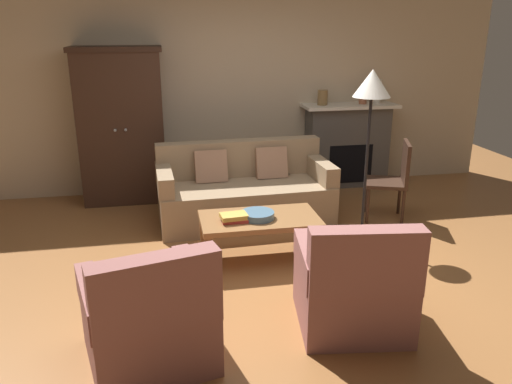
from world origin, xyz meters
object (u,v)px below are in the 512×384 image
mantel_vase_bronze (323,98)px  fireplace (347,145)px  mantel_vase_cream (377,92)px  side_chair_wooden (394,176)px  floor_lamp (371,94)px  couch (244,193)px  armchair_near_left (150,321)px  book_stack (234,218)px  armoire (122,126)px  armchair_near_right (354,288)px  fruit_bowl (258,215)px  mantel_vase_terracotta (363,97)px  coffee_table (260,223)px

mantel_vase_bronze → fireplace: bearing=2.7°
fireplace → mantel_vase_cream: bearing=-2.7°
side_chair_wooden → floor_lamp: (-0.55, -0.48, 0.98)m
floor_lamp → mantel_vase_bronze: bearing=86.2°
couch → armchair_near_left: (-1.03, -2.44, -0.00)m
book_stack → mantel_vase_cream: mantel_vase_cream is taller
book_stack → side_chair_wooden: side_chair_wooden is taller
armoire → floor_lamp: bearing=-35.6°
couch → mantel_vase_cream: size_ratio=6.22×
book_stack → armchair_near_right: armchair_near_right is taller
fruit_bowl → mantel_vase_terracotta: mantel_vase_terracotta is taller
mantel_vase_cream → floor_lamp: (-0.88, -1.81, 0.22)m
mantel_vase_terracotta → armchair_near_right: bearing=-112.4°
armchair_near_right → floor_lamp: (0.69, 1.50, 1.18)m
armchair_near_right → side_chair_wooden: (1.24, 1.97, 0.20)m
couch → floor_lamp: bearing=-35.4°
couch → mantel_vase_bronze: bearing=40.1°
armoire → armchair_near_left: armoire is taller
couch → mantel_vase_bronze: (1.22, 1.03, 0.90)m
fruit_bowl → armoire: bearing=122.6°
couch → fruit_bowl: (-0.05, -1.06, 0.13)m
armoire → couch: size_ratio=0.97×
armoire → side_chair_wooden: armoire is taller
couch → armchair_near_right: bearing=-79.7°
mantel_vase_terracotta → mantel_vase_cream: size_ratio=0.58×
mantel_vase_cream → armchair_near_left: bearing=-131.0°
book_stack → mantel_vase_cream: size_ratio=0.83×
floor_lamp → fruit_bowl: bearing=-166.5°
couch → side_chair_wooden: bearing=-10.5°
mantel_vase_bronze → mantel_vase_terracotta: size_ratio=1.07×
fruit_bowl → mantel_vase_bronze: size_ratio=1.58×
armoire → mantel_vase_bronze: 2.59m
side_chair_wooden → armoire: bearing=157.0°
fruit_bowl → mantel_vase_bronze: mantel_vase_bronze is taller
mantel_vase_bronze → side_chair_wooden: (0.43, -1.33, -0.71)m
fireplace → floor_lamp: size_ratio=0.73×
fireplace → couch: size_ratio=0.65×
armoire → mantel_vase_bronze: bearing=1.3°
mantel_vase_cream → floor_lamp: 2.03m
mantel_vase_cream → side_chair_wooden: 1.57m
couch → coffee_table: couch is taller
armchair_near_right → couch: bearing=100.3°
armchair_near_right → side_chair_wooden: 2.34m
fireplace → book_stack: 2.85m
fireplace → mantel_vase_terracotta: (0.18, -0.02, 0.64)m
fruit_bowl → mantel_vase_bronze: bearing=58.6°
side_chair_wooden → couch: bearing=169.5°
fruit_bowl → mantel_vase_bronze: 2.56m
mantel_vase_bronze → side_chair_wooden: size_ratio=0.22×
couch → armchair_near_right: armchair_near_right is taller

